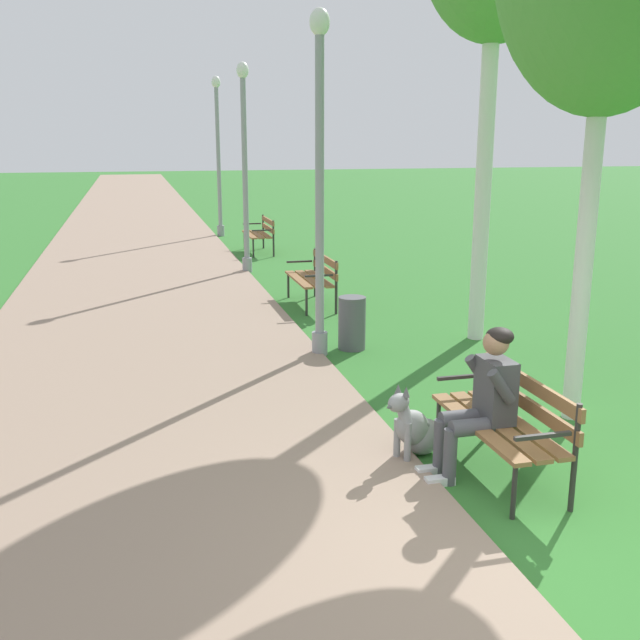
% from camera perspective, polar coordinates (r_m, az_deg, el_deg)
% --- Properties ---
extents(ground_plane, '(120.00, 120.00, 0.00)m').
position_cam_1_polar(ground_plane, '(5.24, 16.78, -17.81)').
color(ground_plane, '#33752D').
extents(paved_path, '(4.40, 60.00, 0.04)m').
position_cam_1_polar(paved_path, '(27.89, -14.27, 8.03)').
color(paved_path, gray).
rests_on(paved_path, ground).
extents(park_bench_near, '(0.55, 1.50, 0.85)m').
position_cam_1_polar(park_bench_near, '(6.20, 14.38, -7.24)').
color(park_bench_near, olive).
rests_on(park_bench_near, ground).
extents(park_bench_mid, '(0.55, 1.50, 0.85)m').
position_cam_1_polar(park_bench_mid, '(12.10, -0.44, 3.52)').
color(park_bench_mid, olive).
rests_on(park_bench_mid, ground).
extents(park_bench_far, '(0.55, 1.50, 0.85)m').
position_cam_1_polar(park_bench_far, '(17.85, -4.64, 6.87)').
color(park_bench_far, olive).
rests_on(park_bench_far, ground).
extents(person_seated_on_near_bench, '(0.74, 0.49, 1.25)m').
position_cam_1_polar(person_seated_on_near_bench, '(6.09, 12.56, -5.85)').
color(person_seated_on_near_bench, '#4C4C51').
rests_on(person_seated_on_near_bench, ground).
extents(dog_grey, '(0.77, 0.49, 0.71)m').
position_cam_1_polar(dog_grey, '(6.47, 7.49, -8.41)').
color(dog_grey, gray).
rests_on(dog_grey, ground).
extents(lamp_post_near, '(0.24, 0.24, 4.17)m').
position_cam_1_polar(lamp_post_near, '(9.05, -0.03, 10.50)').
color(lamp_post_near, gray).
rests_on(lamp_post_near, ground).
extents(lamp_post_mid, '(0.24, 0.24, 4.15)m').
position_cam_1_polar(lamp_post_mid, '(15.10, -5.87, 11.79)').
color(lamp_post_mid, gray).
rests_on(lamp_post_mid, ground).
extents(lamp_post_far, '(0.24, 0.24, 4.34)m').
position_cam_1_polar(lamp_post_far, '(20.97, -7.92, 12.59)').
color(lamp_post_far, gray).
rests_on(lamp_post_far, ground).
extents(litter_bin, '(0.36, 0.36, 0.70)m').
position_cam_1_polar(litter_bin, '(9.61, 2.50, -0.24)').
color(litter_bin, '#515156').
rests_on(litter_bin, ground).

